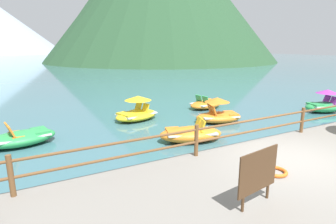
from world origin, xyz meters
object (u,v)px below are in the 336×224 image
(life_ring, at_px, (275,172))
(pedal_boat_5, at_px, (206,104))
(pedal_boat_0, at_px, (219,114))
(pedal_boat_4, at_px, (324,104))
(pedal_boat_3, at_px, (22,138))
(pedal_boat_2, at_px, (190,134))
(pedal_boat_1, at_px, (137,112))
(sign_board, at_px, (258,172))

(life_ring, relative_size, pedal_boat_5, 0.25)
(pedal_boat_0, bearing_deg, pedal_boat_5, 64.89)
(pedal_boat_4, bearing_deg, pedal_boat_3, 172.00)
(life_ring, xyz_separation_m, pedal_boat_5, (4.03, 8.49, -0.20))
(life_ring, bearing_deg, pedal_boat_4, 26.48)
(pedal_boat_2, bearing_deg, pedal_boat_1, 98.65)
(pedal_boat_2, bearing_deg, pedal_boat_0, 31.66)
(sign_board, distance_m, pedal_boat_3, 8.56)
(pedal_boat_2, relative_size, pedal_boat_5, 1.09)
(life_ring, distance_m, pedal_boat_5, 9.40)
(pedal_boat_4, bearing_deg, pedal_boat_1, 160.88)
(pedal_boat_2, height_order, pedal_boat_4, pedal_boat_4)
(sign_board, bearing_deg, pedal_boat_1, 83.79)
(sign_board, xyz_separation_m, pedal_boat_4, (10.71, 5.38, -0.70))
(pedal_boat_0, xyz_separation_m, pedal_boat_4, (6.48, -1.10, 0.02))
(pedal_boat_0, bearing_deg, pedal_boat_4, -9.62)
(pedal_boat_3, bearing_deg, pedal_boat_5, 10.73)
(pedal_boat_3, bearing_deg, life_ring, -49.82)
(pedal_boat_3, relative_size, pedal_boat_4, 1.04)
(pedal_boat_0, distance_m, pedal_boat_2, 3.14)
(pedal_boat_3, height_order, pedal_boat_4, pedal_boat_4)
(life_ring, height_order, pedal_boat_0, pedal_boat_0)
(sign_board, relative_size, life_ring, 1.95)
(life_ring, relative_size, pedal_boat_1, 0.24)
(pedal_boat_4, xyz_separation_m, pedal_boat_5, (-5.17, 3.91, -0.19))
(life_ring, bearing_deg, pedal_boat_3, 130.18)
(pedal_boat_2, relative_size, pedal_boat_4, 1.10)
(pedal_boat_3, xyz_separation_m, pedal_boat_5, (9.65, 1.83, -0.04))
(sign_board, height_order, pedal_boat_0, sign_board)
(life_ring, height_order, pedal_boat_5, pedal_boat_5)
(pedal_boat_2, distance_m, pedal_boat_5, 5.99)
(life_ring, bearing_deg, pedal_boat_2, 89.51)
(pedal_boat_2, xyz_separation_m, pedal_boat_4, (9.16, 0.55, 0.13))
(pedal_boat_1, relative_size, pedal_boat_4, 1.07)
(pedal_boat_5, bearing_deg, life_ring, -115.38)
(sign_board, distance_m, life_ring, 1.85)
(pedal_boat_0, relative_size, pedal_boat_2, 0.93)
(sign_board, bearing_deg, pedal_boat_5, 59.18)
(pedal_boat_1, xyz_separation_m, pedal_boat_4, (9.76, -3.38, 0.03))
(pedal_boat_1, bearing_deg, pedal_boat_4, -19.12)
(life_ring, bearing_deg, pedal_boat_0, 64.49)
(pedal_boat_1, bearing_deg, life_ring, -85.95)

